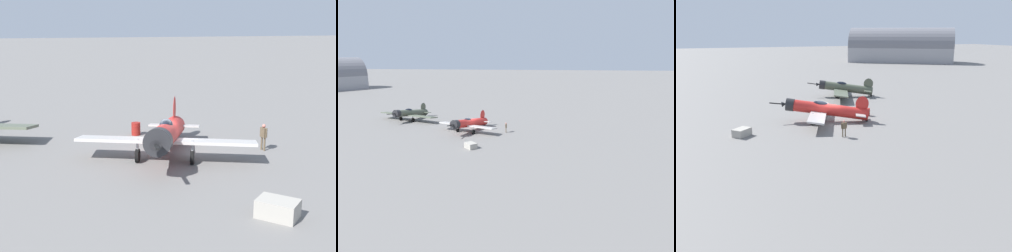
# 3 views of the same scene
# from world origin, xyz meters

# --- Properties ---
(ground_plane) EXTENTS (400.00, 400.00, 0.00)m
(ground_plane) POSITION_xyz_m (0.00, 0.00, 0.00)
(ground_plane) COLOR slate
(airplane_foreground) EXTENTS (10.28, 10.87, 3.04)m
(airplane_foreground) POSITION_xyz_m (0.18, 0.46, 1.44)
(airplane_foreground) COLOR red
(airplane_foreground) RESTS_ON ground_plane
(ground_crew_mechanic) EXTENTS (0.30, 0.64, 1.67)m
(ground_crew_mechanic) POSITION_xyz_m (-6.03, 0.44, 1.01)
(ground_crew_mechanic) COLOR brown
(ground_crew_mechanic) RESTS_ON ground_plane
(equipment_crate) EXTENTS (1.99, 2.00, 0.77)m
(equipment_crate) POSITION_xyz_m (-2.16, 9.77, 0.39)
(equipment_crate) COLOR #9E998E
(equipment_crate) RESTS_ON ground_plane
(fuel_drum) EXTENTS (0.67, 0.67, 0.90)m
(fuel_drum) POSITION_xyz_m (0.99, -5.35, 0.45)
(fuel_drum) COLOR maroon
(fuel_drum) RESTS_ON ground_plane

